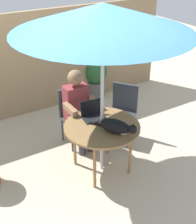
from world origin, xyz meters
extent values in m
plane|color=#BCAD93|center=(0.00, 0.00, 0.00)|extent=(14.00, 14.00, 0.00)
cube|color=#937756|center=(0.00, 2.05, 0.90)|extent=(5.00, 0.08, 1.79)
cylinder|color=olive|center=(0.00, 0.00, 0.69)|extent=(0.99, 0.99, 0.03)
cylinder|color=olive|center=(0.27, 0.27, 0.34)|extent=(0.04, 0.04, 0.68)
cylinder|color=olive|center=(-0.27, 0.27, 0.34)|extent=(0.04, 0.04, 0.68)
cylinder|color=olive|center=(-0.27, -0.27, 0.34)|extent=(0.04, 0.04, 0.68)
cylinder|color=olive|center=(0.27, -0.27, 0.34)|extent=(0.04, 0.04, 0.68)
cylinder|color=#B7B7BC|center=(0.00, 0.00, 1.03)|extent=(0.04, 0.04, 2.05)
cone|color=#33668C|center=(0.00, 0.00, 2.07)|extent=(2.03, 2.03, 0.30)
sphere|color=#B7B7BC|center=(0.00, 0.00, 2.08)|extent=(0.06, 0.06, 0.06)
cube|color=#33383F|center=(0.00, 0.73, 0.42)|extent=(0.40, 0.40, 0.04)
cube|color=#33383F|center=(0.00, 0.91, 0.66)|extent=(0.40, 0.04, 0.44)
cylinder|color=#33383F|center=(0.17, 0.90, 0.20)|extent=(0.03, 0.03, 0.40)
cylinder|color=#33383F|center=(-0.17, 0.90, 0.20)|extent=(0.03, 0.03, 0.40)
cylinder|color=#33383F|center=(-0.17, 0.56, 0.20)|extent=(0.03, 0.03, 0.40)
cylinder|color=#33383F|center=(0.17, 0.56, 0.20)|extent=(0.03, 0.03, 0.40)
cube|color=#33383F|center=(0.64, 0.48, 0.42)|extent=(0.56, 0.56, 0.04)
cube|color=#33383F|center=(0.78, 0.58, 0.66)|extent=(0.27, 0.34, 0.44)
cylinder|color=#33383F|center=(0.88, 0.44, 0.20)|extent=(0.03, 0.03, 0.40)
cylinder|color=#33383F|center=(0.67, 0.72, 0.20)|extent=(0.03, 0.03, 0.40)
cylinder|color=#33383F|center=(0.40, 0.51, 0.20)|extent=(0.03, 0.03, 0.40)
cylinder|color=#33383F|center=(0.61, 0.24, 0.20)|extent=(0.03, 0.03, 0.40)
cube|color=maroon|center=(0.00, 0.73, 0.71)|extent=(0.34, 0.20, 0.54)
sphere|color=#936B4C|center=(0.00, 0.72, 1.11)|extent=(0.22, 0.22, 0.22)
cube|color=#383842|center=(-0.08, 0.58, 0.49)|extent=(0.12, 0.30, 0.12)
cylinder|color=#383842|center=(-0.08, 0.43, 0.22)|extent=(0.10, 0.10, 0.44)
cube|color=#383842|center=(0.08, 0.58, 0.49)|extent=(0.12, 0.30, 0.12)
cylinder|color=#383842|center=(0.08, 0.43, 0.22)|extent=(0.10, 0.10, 0.44)
cube|color=#936B4C|center=(-0.20, 0.51, 0.76)|extent=(0.08, 0.32, 0.08)
cube|color=#936B4C|center=(0.20, 0.51, 0.76)|extent=(0.08, 0.32, 0.08)
cube|color=black|center=(0.00, 0.20, 0.71)|extent=(0.32, 0.25, 0.02)
cube|color=black|center=(0.01, 0.31, 0.82)|extent=(0.30, 0.09, 0.20)
cube|color=black|center=(0.01, 0.31, 0.82)|extent=(0.30, 0.09, 0.20)
ellipsoid|color=black|center=(0.06, -0.21, 0.79)|extent=(0.37, 0.44, 0.17)
sphere|color=black|center=(0.18, -0.40, 0.81)|extent=(0.11, 0.11, 0.11)
ellipsoid|color=white|center=(0.12, -0.30, 0.75)|extent=(0.17, 0.17, 0.09)
cylinder|color=black|center=(-0.06, 0.04, 0.73)|extent=(0.13, 0.17, 0.04)
cone|color=black|center=(0.15, -0.42, 0.86)|extent=(0.04, 0.04, 0.03)
cone|color=black|center=(0.20, -0.39, 0.86)|extent=(0.04, 0.04, 0.03)
cylinder|color=#595654|center=(1.08, 1.99, 0.16)|extent=(0.36, 0.36, 0.31)
ellipsoid|color=#26592D|center=(1.08, 1.99, 0.54)|extent=(0.44, 0.44, 0.53)
camera|label=1|loc=(-1.74, -2.80, 2.80)|focal=48.79mm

